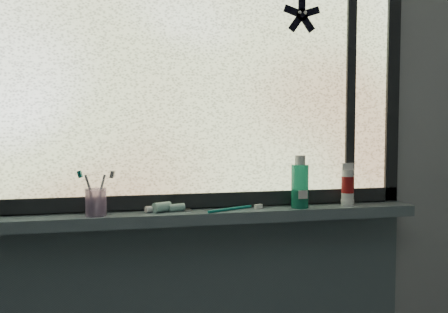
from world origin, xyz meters
TOP-DOWN VIEW (x-y plane):
  - wall_back at (0.00, 1.30)m, footprint 3.00×0.01m
  - windowsill at (0.00, 1.23)m, footprint 1.62×0.14m
  - window_pane at (0.00, 1.28)m, footprint 1.50×0.01m
  - frame_bottom at (0.00, 1.28)m, footprint 1.60×0.03m
  - frame_right at (0.78, 1.28)m, footprint 0.05×0.03m
  - frame_mullion at (0.60, 1.28)m, footprint 0.03×0.03m
  - starfish_sticker at (0.40, 1.27)m, footprint 0.15×0.02m
  - toothpaste_tube at (-0.10, 1.23)m, footprint 0.19×0.11m
  - toothbrush_cup at (-0.34, 1.21)m, footprint 0.08×0.08m
  - toothbrush_lying at (0.12, 1.21)m, footprint 0.22×0.12m
  - mouthwash_bottle at (0.37, 1.21)m, footprint 0.06×0.06m
  - cream_tube at (0.57, 1.22)m, footprint 0.05×0.05m

SIDE VIEW (x-z plane):
  - windowsill at x=0.00m, z-range 0.98..1.02m
  - toothbrush_lying at x=0.12m, z-range 1.02..1.04m
  - toothpaste_tube at x=-0.10m, z-range 1.02..1.05m
  - frame_bottom at x=0.00m, z-range 1.02..1.07m
  - toothbrush_cup at x=-0.34m, z-range 1.02..1.11m
  - cream_tube at x=0.57m, z-range 1.05..1.16m
  - mouthwash_bottle at x=0.37m, z-range 1.04..1.19m
  - wall_back at x=0.00m, z-range 0.00..2.50m
  - frame_right at x=0.78m, z-range 0.98..2.08m
  - window_pane at x=0.00m, z-range 1.03..2.03m
  - frame_mullion at x=0.60m, z-range 1.03..2.03m
  - starfish_sticker at x=0.40m, z-range 1.65..1.79m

